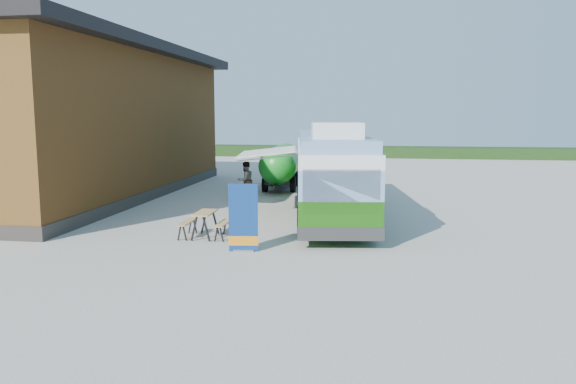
% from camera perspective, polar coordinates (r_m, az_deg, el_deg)
% --- Properties ---
extents(ground, '(100.00, 100.00, 0.00)m').
position_cam_1_polar(ground, '(17.30, -5.14, -5.83)').
color(ground, '#BCB7AD').
rests_on(ground, ground).
extents(barn, '(9.60, 21.20, 7.50)m').
position_cam_1_polar(barn, '(30.09, -20.28, 6.47)').
color(barn, brown).
rests_on(barn, ground).
extents(hedge, '(40.00, 3.00, 1.00)m').
position_cam_1_polar(hedge, '(54.55, 13.03, 3.96)').
color(hedge, '#264419').
rests_on(hedge, ground).
extents(bus, '(4.33, 12.67, 3.82)m').
position_cam_1_polar(bus, '(22.84, 4.27, 2.19)').
color(bus, '#2B6D12').
rests_on(bus, ground).
extents(awning, '(2.98, 4.25, 0.50)m').
position_cam_1_polar(awning, '(23.18, -1.52, 4.69)').
color(awning, white).
rests_on(awning, ground).
extents(banner, '(0.89, 0.26, 2.06)m').
position_cam_1_polar(banner, '(16.85, -4.56, -3.26)').
color(banner, navy).
rests_on(banner, ground).
extents(picnic_table, '(1.54, 1.38, 0.87)m').
position_cam_1_polar(picnic_table, '(18.94, -8.42, -2.67)').
color(picnic_table, tan).
rests_on(picnic_table, ground).
extents(person_a, '(0.71, 0.60, 1.65)m').
position_cam_1_polar(person_a, '(25.80, 1.75, 0.63)').
color(person_a, '#999999').
rests_on(person_a, ground).
extents(person_b, '(1.10, 1.12, 1.82)m').
position_cam_1_polar(person_b, '(27.29, -4.34, 1.20)').
color(person_b, '#999999').
rests_on(person_b, ground).
extents(slurry_tanker, '(2.14, 6.49, 2.40)m').
position_cam_1_polar(slurry_tanker, '(30.89, -0.64, 2.88)').
color(slurry_tanker, '#198D23').
rests_on(slurry_tanker, ground).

